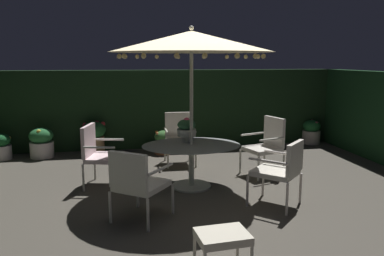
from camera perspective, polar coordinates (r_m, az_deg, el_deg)
The scene contains 16 objects.
ground_plane at distance 5.97m, azimuth 0.06°, elevation -10.00°, with size 8.53×7.13×0.02m, color #4B463D.
hedge_backdrop_rear at distance 9.06m, azimuth -3.81°, elevation 2.85°, with size 8.53×0.30×1.81m, color #1A321A.
patio_dining_table at distance 6.19m, azimuth -0.08°, elevation -3.73°, with size 1.58×1.26×0.71m.
patio_umbrella at distance 6.02m, azimuth -0.09°, elevation 12.63°, with size 2.53×2.53×2.55m.
centerpiece_planter at distance 6.30m, azimuth -0.81°, elevation -0.05°, with size 0.31×0.31×0.40m.
patio_chair_north at distance 7.01m, azimuth 11.03°, elevation -2.11°, with size 0.72×0.71×1.03m.
patio_chair_northeast at distance 7.66m, azimuth -1.93°, elevation -0.98°, with size 0.58×0.64×0.99m.
patio_chair_east at distance 6.44m, azimuth -13.73°, elevation -3.32°, with size 0.69×0.75×1.00m.
patio_chair_southeast at distance 4.94m, azimuth -8.12°, elevation -7.73°, with size 0.85×0.86×0.94m.
patio_chair_south at distance 5.51m, azimuth 13.12°, elevation -5.77°, with size 0.82×0.82×0.94m.
ottoman_footrest at distance 3.89m, azimuth 4.54°, elevation -15.90°, with size 0.53×0.43×0.40m.
potted_plant_right_far at distance 8.88m, azimuth -26.41°, elevation -2.45°, with size 0.40×0.40×0.54m.
potted_plant_back_left at distance 8.72m, azimuth -21.36°, elevation -1.96°, with size 0.49×0.49×0.64m.
potted_plant_back_center at distance 8.49m, azimuth -4.28°, elevation -2.06°, with size 0.39×0.39×0.51m.
potted_plant_left_near at distance 8.72m, azimuth -14.31°, elevation -1.15°, with size 0.53×0.53×0.71m.
potted_plant_front_corner at distance 9.90m, azimuth 17.24°, elevation -0.52°, with size 0.43×0.43×0.58m.
Camera 1 is at (-1.01, -5.52, 2.04)m, focal length 36.07 mm.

